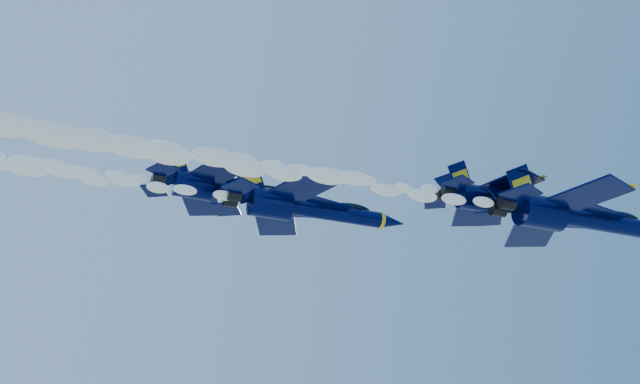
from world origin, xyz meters
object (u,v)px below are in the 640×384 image
object	(u,v)px
jet_second	(504,202)
jet_fourth	(228,190)
jet_lead	(577,217)
jet_third	(307,208)

from	to	relation	value
jet_second	jet_fourth	bearing A→B (deg)	142.36
jet_second	jet_fourth	xyz separation A→B (m)	(-22.34, 17.23, 5.55)
jet_lead	jet_third	distance (m)	25.94
jet_lead	jet_second	distance (m)	6.75
jet_second	jet_fourth	distance (m)	28.75
jet_third	jet_fourth	world-z (taller)	jet_fourth
jet_third	jet_fourth	bearing A→B (deg)	141.72
jet_third	jet_fourth	xyz separation A→B (m)	(-6.95, 5.48, 3.47)
jet_lead	jet_fourth	world-z (taller)	jet_fourth
jet_lead	jet_second	size ratio (longest dim) A/B	1.22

